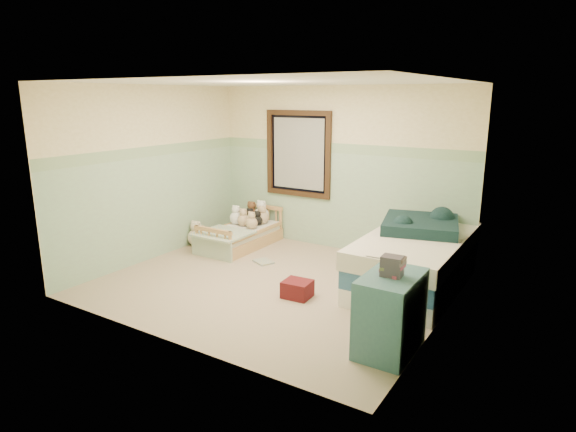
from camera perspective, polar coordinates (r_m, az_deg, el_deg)
The scene contains 33 objects.
floor at distance 6.29m, azimuth -1.68°, elevation -8.02°, with size 4.20×3.60×0.02m, color gray.
ceiling at distance 5.84m, azimuth -1.87°, elevation 15.58°, with size 4.20×3.60×0.02m, color white.
wall_back at distance 7.48m, azimuth 5.96°, elevation 5.47°, with size 4.20×0.04×2.50m, color beige.
wall_front at distance 4.59m, azimuth -14.38°, elevation -0.28°, with size 4.20×0.04×2.50m, color beige.
wall_left at distance 7.30m, azimuth -15.65°, elevation 4.82°, with size 0.04×3.60×2.50m, color beige.
wall_right at distance 5.10m, azimuth 18.25°, elevation 0.86°, with size 0.04×3.60×2.50m, color beige.
wainscot_mint at distance 7.55m, azimuth 5.82°, elevation 1.70°, with size 4.20×0.01×1.50m, color #8EAA90.
border_strip at distance 7.42m, azimuth 5.97°, elevation 7.94°, with size 4.20×0.01×0.15m, color #41794E.
window_frame at distance 7.75m, azimuth 1.19°, elevation 7.33°, with size 1.16×0.06×1.36m, color #341E0F.
window_blinds at distance 7.76m, azimuth 1.22°, elevation 7.33°, with size 0.92×0.01×1.12m, color beige.
toddler_bed_frame at distance 7.80m, azimuth -5.54°, elevation -2.91°, with size 0.70×1.40×0.18m, color #AA693A.
toddler_mattress at distance 7.76m, azimuth -5.56°, elevation -1.85°, with size 0.64×1.34×0.12m, color white.
patchwork_quilt at distance 7.41m, azimuth -7.63°, elevation -2.06°, with size 0.76×0.70×0.03m, color #80A5C6.
plush_bed_brown at distance 8.19m, azimuth -4.29°, elevation 0.25°, with size 0.22×0.22×0.22m, color brown.
plush_bed_white at distance 8.07m, azimuth -3.15°, elevation 0.16°, with size 0.25×0.25×0.25m, color white.
plush_bed_tan at distance 7.99m, azimuth -4.93°, elevation -0.29°, with size 0.17×0.17×0.17m, color tan.
plush_bed_dark at distance 7.86m, azimuth -3.59°, elevation -0.53°, with size 0.16×0.16×0.16m, color black.
plush_floor_cream at distance 7.91m, azimuth -10.73°, elevation -2.49°, with size 0.28×0.28×0.28m, color beige.
plush_floor_tan at distance 7.92m, azimuth -10.22°, elevation -2.62°, with size 0.23×0.23×0.23m, color tan.
twin_bed_frame at distance 6.37m, azimuth 14.62°, elevation -7.03°, with size 1.07×2.15×0.22m, color white.
twin_boxspring at distance 6.30m, azimuth 14.74°, elevation -5.16°, with size 1.07×2.15×0.22m, color navy.
twin_mattress at distance 6.23m, azimuth 14.86°, elevation -3.25°, with size 1.12×2.19×0.22m, color silver.
teal_blanket at distance 6.48m, azimuth 15.35°, elevation -0.98°, with size 0.91×0.97×0.14m, color black.
dresser at distance 4.69m, azimuth 11.96°, elevation -11.14°, with size 0.47×0.75×0.75m, color #39606E.
book_stack at distance 4.50m, azimuth 12.16°, elevation -5.79°, with size 0.19×0.15×0.19m, color #513A35.
red_pillow at distance 5.85m, azimuth 1.10°, elevation -8.59°, with size 0.33×0.28×0.20m, color #760409.
floor_book at distance 7.04m, azimuth -2.91°, elevation -5.39°, with size 0.28×0.22×0.03m, color yellow.
extra_plush_0 at distance 7.91m, azimuth -4.48°, elevation -0.36°, with size 0.19×0.19×0.19m, color black.
extra_plush_1 at distance 7.83m, azimuth -5.27°, elevation -0.49°, with size 0.20×0.20×0.20m, color tan.
extra_plush_2 at distance 7.94m, azimuth -3.03°, elevation -0.21°, with size 0.20×0.20×0.20m, color tan.
extra_plush_3 at distance 7.96m, azimuth -6.13°, elevation -0.21°, with size 0.21×0.21×0.21m, color white.
extra_plush_4 at distance 7.98m, azimuth -3.15°, elevation -0.20°, with size 0.19×0.19×0.19m, color tan.
extra_plush_5 at distance 7.66m, azimuth -4.30°, elevation -0.83°, with size 0.19×0.19×0.19m, color tan.
Camera 1 is at (3.25, -4.84, 2.34)m, focal length 30.19 mm.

